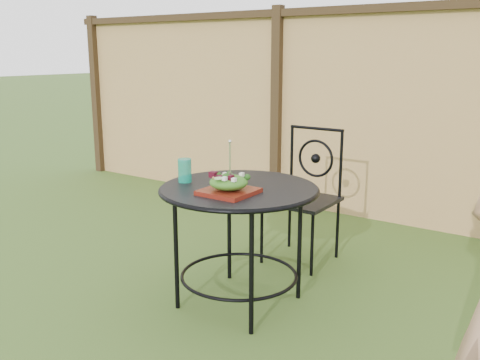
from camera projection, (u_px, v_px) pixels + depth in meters
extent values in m
plane|color=#2B4917|center=(275.00, 327.00, 2.95)|extent=(60.00, 60.00, 0.00)
cube|color=#EEB975|center=(412.00, 122.00, 4.49)|extent=(8.00, 0.05, 1.80)
cube|color=black|center=(419.00, 6.00, 4.23)|extent=(8.00, 0.07, 0.07)
cube|color=black|center=(96.00, 96.00, 6.61)|extent=(0.09, 0.09, 1.90)
cube|color=black|center=(277.00, 108.00, 5.16)|extent=(0.09, 0.09, 1.90)
cylinder|color=black|center=(239.00, 188.00, 3.07)|extent=(0.90, 0.90, 0.02)
torus|color=black|center=(239.00, 189.00, 3.07)|extent=(0.92, 0.92, 0.02)
torus|color=black|center=(239.00, 275.00, 3.19)|extent=(0.70, 0.70, 0.02)
cylinder|color=black|center=(300.00, 244.00, 3.21)|extent=(0.03, 0.03, 0.71)
cylinder|color=black|center=(229.00, 228.00, 3.50)|extent=(0.03, 0.03, 0.71)
cylinder|color=black|center=(176.00, 252.00, 3.09)|extent=(0.03, 0.03, 0.71)
cylinder|color=black|center=(251.00, 272.00, 2.80)|extent=(0.03, 0.03, 0.71)
cube|color=black|center=(301.00, 200.00, 3.79)|extent=(0.46, 0.46, 0.03)
cylinder|color=black|center=(317.00, 128.00, 3.85)|extent=(0.42, 0.02, 0.02)
torus|color=black|center=(316.00, 158.00, 3.90)|extent=(0.28, 0.02, 0.28)
cylinder|color=black|center=(262.00, 234.00, 3.80)|extent=(0.02, 0.02, 0.44)
cylinder|color=black|center=(312.00, 245.00, 3.58)|extent=(0.02, 0.02, 0.44)
cylinder|color=black|center=(290.00, 220.00, 4.12)|extent=(0.02, 0.02, 0.44)
cylinder|color=black|center=(337.00, 229.00, 3.90)|extent=(0.02, 0.02, 0.44)
cylinder|color=black|center=(292.00, 158.00, 4.01)|extent=(0.02, 0.02, 0.50)
cylinder|color=black|center=(341.00, 164.00, 3.79)|extent=(0.02, 0.02, 0.50)
cube|color=#4F190B|center=(229.00, 192.00, 2.91)|extent=(0.27, 0.27, 0.02)
ellipsoid|color=#235614|center=(229.00, 182.00, 2.90)|extent=(0.21, 0.21, 0.08)
cylinder|color=silver|center=(230.00, 159.00, 2.86)|extent=(0.01, 0.01, 0.18)
cylinder|color=#0C9475|center=(185.00, 170.00, 3.16)|extent=(0.08, 0.08, 0.14)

